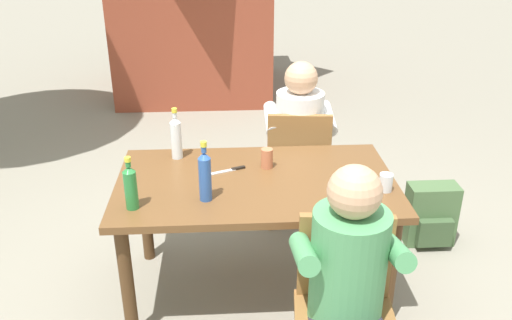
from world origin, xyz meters
name	(u,v)px	position (x,y,z in m)	size (l,w,h in m)	color
ground_plane	(256,288)	(0.00, 0.00, 0.00)	(24.00, 24.00, 0.00)	gray
dining_table	(256,195)	(0.00, 0.00, 0.64)	(1.51, 0.88, 0.73)	brown
chair_far_right	(298,161)	(0.33, 0.74, 0.49)	(0.48, 0.48, 0.87)	olive
chair_near_right	(345,304)	(0.35, -0.74, 0.49)	(0.48, 0.48, 0.87)	olive
person_in_white_shirt	(297,132)	(0.34, 0.85, 0.66)	(0.47, 0.61, 1.18)	white
person_in_plaid_shirt	(351,289)	(0.34, -0.85, 0.66)	(0.47, 0.61, 1.18)	#4C935B
bottle_clear	(176,137)	(-0.45, 0.32, 0.87)	(0.06, 0.06, 0.31)	white
bottle_green	(131,187)	(-0.62, -0.26, 0.85)	(0.06, 0.06, 0.28)	#287A38
bottle_blue	(205,175)	(-0.27, -0.20, 0.87)	(0.06, 0.06, 0.32)	#2D56A3
cup_terracotta	(267,158)	(0.07, 0.15, 0.79)	(0.07, 0.07, 0.11)	#BC6B47
cup_glass	(386,182)	(0.67, -0.16, 0.78)	(0.07, 0.07, 0.09)	silver
table_knife	(228,170)	(-0.15, 0.12, 0.74)	(0.23, 0.11, 0.01)	silver
backpack_by_near_side	(431,216)	(1.20, 0.42, 0.21)	(0.33, 0.22, 0.43)	#47663D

